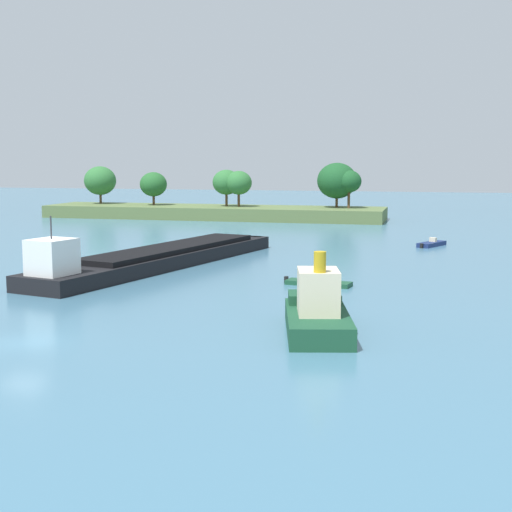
# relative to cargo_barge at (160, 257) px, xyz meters

# --- Properties ---
(ground_plane) EXTENTS (400.00, 400.00, 0.00)m
(ground_plane) POSITION_rel_cargo_barge_xyz_m (3.27, -29.08, -0.98)
(ground_plane) COLOR teal
(treeline_island) EXTENTS (59.65, 12.22, 9.70)m
(treeline_island) POSITION_rel_cargo_barge_xyz_m (-11.18, 56.63, 1.91)
(treeline_island) COLOR #566B3D
(treeline_island) RESTS_ON ground
(cargo_barge) EXTENTS (13.18, 35.29, 5.93)m
(cargo_barge) POSITION_rel_cargo_barge_xyz_m (0.00, 0.00, 0.00)
(cargo_barge) COLOR black
(cargo_barge) RESTS_ON ground
(small_motorboat) EXTENTS (5.75, 2.45, 0.86)m
(small_motorboat) POSITION_rel_cargo_barge_xyz_m (16.43, -6.44, -0.77)
(small_motorboat) COLOR #19472D
(small_motorboat) RESTS_ON ground
(fishing_skiff) EXTENTS (3.48, 4.97, 1.01)m
(fishing_skiff) POSITION_rel_cargo_barge_xyz_m (25.21, 23.43, -0.70)
(fishing_skiff) COLOR navy
(fishing_skiff) RESTS_ON ground
(tugboat) EXTENTS (5.53, 9.32, 5.07)m
(tugboat) POSITION_rel_cargo_barge_xyz_m (18.98, -22.59, 0.32)
(tugboat) COLOR #19472D
(tugboat) RESTS_ON ground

